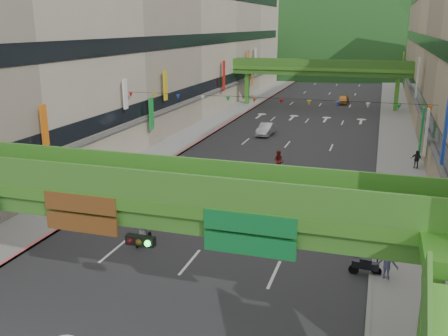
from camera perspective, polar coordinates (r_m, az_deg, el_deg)
road_slab at (r=61.90m, az=8.94°, el=4.72°), size 18.00×140.00×0.02m
sidewalk_left at (r=64.38m, az=-0.82°, el=5.40°), size 4.00×140.00×0.15m
sidewalk_right at (r=61.29m, az=19.17°, el=3.97°), size 4.00×140.00×0.15m
curb_left at (r=63.82m, az=0.81°, el=5.32°), size 0.20×140.00×0.18m
curb_right at (r=61.25m, az=17.39°, el=4.13°), size 0.20×140.00×0.18m
building_row_left at (r=66.23m, az=-7.57°, el=13.74°), size 12.80×95.00×19.00m
overpass_near at (r=18.63m, az=-8.96°, el=-5.44°), size 28.00×12.27×7.10m
overpass_far at (r=75.89m, az=10.88°, el=10.81°), size 28.00×2.20×7.10m
hill_left at (r=172.16m, az=9.64°, el=11.85°), size 168.00×140.00×112.00m
hill_right at (r=191.15m, az=22.70°, el=11.25°), size 208.00×176.00×128.00m
bunting_string at (r=41.48m, az=5.01°, el=7.66°), size 26.00×0.36×0.47m
scooter_rider_mid at (r=40.90m, az=6.27°, el=0.58°), size 0.89×1.60×2.17m
scooter_rider_left at (r=28.65m, az=-9.24°, el=-6.66°), size 1.04×1.59×2.02m
scooter_rider_far at (r=39.64m, az=-4.75°, el=0.02°), size 0.88×1.60×2.08m
parked_scooter_row at (r=29.05m, az=16.11°, el=-7.83°), size 1.60×7.18×1.08m
car_silver at (r=56.36m, az=4.85°, el=4.43°), size 1.68×4.14×1.34m
car_yellow at (r=81.21m, az=13.47°, el=7.61°), size 1.71×3.95×1.33m
pedestrian_red at (r=34.15m, az=18.12°, el=-3.94°), size 0.83×0.69×1.53m
pedestrian_dark at (r=45.67m, az=21.11°, el=0.76°), size 0.97×0.61×1.54m
pedestrian_blue at (r=25.70m, az=18.14°, el=-10.54°), size 0.81×0.58×1.62m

